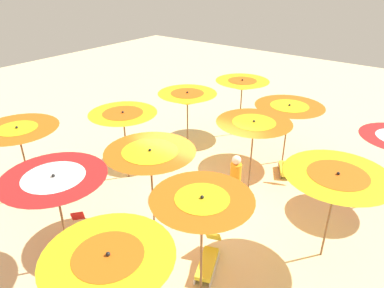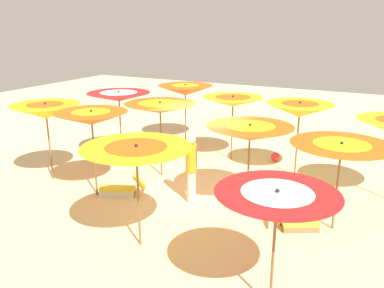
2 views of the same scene
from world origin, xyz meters
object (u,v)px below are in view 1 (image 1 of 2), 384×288
object	(u,v)px
beach_umbrella_4	(289,110)
beach_umbrella_11	(110,266)
beach_umbrella_10	(202,206)
lounger_1	(208,260)
beach_umbrella_2	(123,118)
lounger_0	(79,236)
beach_ball	(148,151)
beach_umbrella_5	(254,128)
lounger_2	(286,169)
beachgoer_0	(235,185)
beach_umbrella_0	(242,85)
beach_umbrella_9	(336,183)
beach_umbrella_1	(187,99)
beach_umbrella_7	(55,183)
beach_umbrella_3	(18,135)
beach_umbrella_6	(150,156)

from	to	relation	value
beach_umbrella_4	beach_umbrella_11	size ratio (longest dim) A/B	0.94
beach_umbrella_10	lounger_1	xyz separation A→B (m)	(0.65, 0.27, -2.01)
beach_umbrella_2	lounger_0	size ratio (longest dim) A/B	1.98
lounger_0	beach_ball	bearing A→B (deg)	150.49
beach_umbrella_2	beach_umbrella_4	distance (m)	5.38
beach_umbrella_5	beach_umbrella_11	world-z (taller)	beach_umbrella_11
lounger_2	beachgoer_0	size ratio (longest dim) A/B	0.61
beach_umbrella_0	beach_umbrella_11	bearing A→B (deg)	-161.60
beach_umbrella_9	lounger_1	xyz separation A→B (m)	(-1.96, 1.94, -1.84)
beach_umbrella_1	beach_umbrella_5	distance (m)	2.93
beach_umbrella_0	beach_umbrella_2	bearing A→B (deg)	166.90
beach_ball	beach_umbrella_2	bearing A→B (deg)	-161.03
beach_umbrella_2	beach_umbrella_7	xyz separation A→B (m)	(-3.49, -1.75, 0.16)
beach_umbrella_11	beach_umbrella_7	bearing A→B (deg)	73.21
beach_umbrella_3	lounger_0	xyz separation A→B (m)	(-0.35, -2.65, -1.89)
beach_umbrella_11	beach_umbrella_9	bearing A→B (deg)	-23.17
beach_umbrella_1	beach_ball	world-z (taller)	beach_umbrella_1
beach_ball	beach_umbrella_6	bearing A→B (deg)	-134.22
lounger_1	beach_ball	bearing A→B (deg)	-144.79
beach_umbrella_4	beach_umbrella_9	bearing A→B (deg)	-143.94
beach_umbrella_0	lounger_1	xyz separation A→B (m)	(-6.69, -3.13, -1.85)
beach_umbrella_3	beach_umbrella_7	size ratio (longest dim) A/B	0.96
beach_umbrella_9	beach_ball	xyz separation A→B (m)	(1.13, 6.76, -1.89)
beach_umbrella_3	beach_umbrella_2	bearing A→B (deg)	-28.06
beach_umbrella_2	beach_umbrella_3	bearing A→B (deg)	151.94
beach_umbrella_7	beach_umbrella_9	distance (m)	5.92
beach_umbrella_6	beach_umbrella_7	bearing A→B (deg)	161.26
beach_umbrella_5	beach_umbrella_11	xyz separation A→B (m)	(-6.07, -0.83, 0.11)
beach_umbrella_10	beach_umbrella_4	bearing A→B (deg)	8.95
beach_umbrella_9	beachgoer_0	xyz separation A→B (m)	(0.00, 2.46, -1.05)
beach_umbrella_11	lounger_0	world-z (taller)	beach_umbrella_11
beach_umbrella_11	beach_ball	size ratio (longest dim) A/B	7.50
beach_umbrella_0	lounger_0	distance (m)	8.21
beach_umbrella_2	beach_umbrella_6	distance (m)	2.83
beach_umbrella_9	beach_umbrella_4	bearing A→B (deg)	36.06
beach_umbrella_1	lounger_2	size ratio (longest dim) A/B	2.10
beach_umbrella_4	lounger_1	size ratio (longest dim) A/B	1.70
beach_umbrella_10	beach_umbrella_2	bearing A→B (deg)	63.64
beach_umbrella_1	beach_umbrella_5	xyz separation A→B (m)	(-0.59, -2.87, -0.09)
beach_umbrella_6	beach_umbrella_7	xyz separation A→B (m)	(-2.08, 0.71, 0.06)
beach_umbrella_1	beach_umbrella_10	size ratio (longest dim) A/B	0.98
beach_umbrella_9	beach_umbrella_10	distance (m)	3.11
beach_umbrella_1	beach_umbrella_6	bearing A→B (deg)	-153.94
beach_umbrella_10	lounger_0	xyz separation A→B (m)	(-0.65, 3.29, -2.02)
lounger_0	beach_ball	distance (m)	4.73
beach_umbrella_9	lounger_2	world-z (taller)	beach_umbrella_9
beach_umbrella_3	beach_umbrella_9	bearing A→B (deg)	-69.12
beach_umbrella_3	beach_umbrella_4	bearing A→B (deg)	-37.05
lounger_2	lounger_0	bearing A→B (deg)	126.99
beach_umbrella_4	lounger_0	bearing A→B (deg)	161.54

